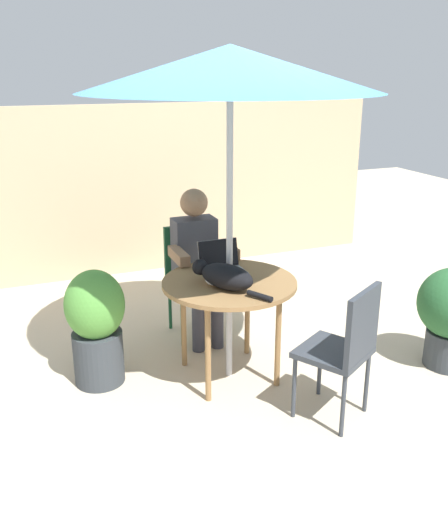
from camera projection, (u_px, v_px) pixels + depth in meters
name	position (u px, v px, depth m)	size (l,w,h in m)	color
ground_plane	(229.00, 374.00, 4.17)	(14.00, 14.00, 0.00)	#BCAD93
fence_back	(141.00, 190.00, 6.07)	(5.43, 0.08, 1.79)	tan
patio_table	(229.00, 290.00, 3.96)	(0.94, 0.94, 0.74)	olive
patio_umbrella	(230.00, 69.00, 3.50)	(1.91, 1.91, 2.28)	#B7B7BC
chair_occupied	(191.00, 271.00, 4.73)	(0.40, 0.40, 0.90)	#194C2D
chair_empty	(346.00, 343.00, 3.48)	(0.55, 0.55, 0.90)	#33383F
person_seated	(197.00, 257.00, 4.54)	(0.48, 0.48, 1.24)	#3F3F47
laptop	(221.00, 262.00, 4.12)	(0.30, 0.25, 0.21)	gray
cat	(224.00, 276.00, 3.79)	(0.37, 0.59, 0.17)	black
potted_plant_near_fence	(96.00, 324.00, 3.95)	(0.41, 0.41, 0.84)	#33383D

